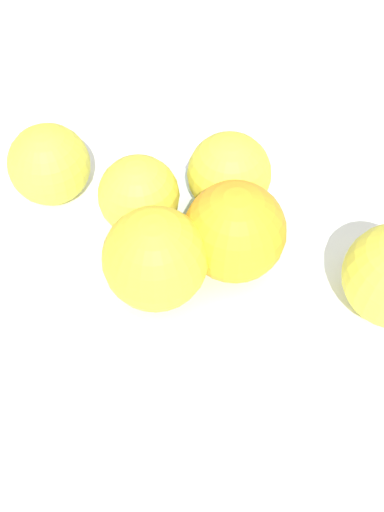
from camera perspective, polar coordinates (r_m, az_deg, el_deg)
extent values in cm
cube|color=white|center=(53.59, 0.00, -2.39)|extent=(110.00, 110.00, 2.00)
cylinder|color=silver|center=(52.45, 0.00, -1.52)|extent=(9.63, 9.63, 0.80)
cylinder|color=silver|center=(50.97, 0.00, -0.31)|extent=(15.52, 15.52, 4.48)
sphere|color=yellow|center=(43.77, -3.22, -0.24)|extent=(7.17, 7.17, 7.17)
sphere|color=yellow|center=(49.53, 3.25, 7.14)|extent=(6.35, 6.35, 6.35)
sphere|color=#F9A823|center=(45.25, 3.74, 2.13)|extent=(7.18, 7.18, 7.18)
sphere|color=yellow|center=(48.32, -4.65, 5.26)|extent=(6.02, 6.02, 6.02)
sphere|color=yellow|center=(57.37, -12.31, 7.78)|extent=(6.99, 6.99, 6.99)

